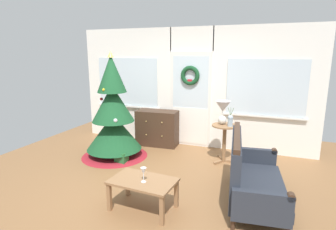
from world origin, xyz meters
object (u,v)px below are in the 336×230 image
at_px(flower_vase, 230,120).
at_px(table_lamp, 223,109).
at_px(gift_box, 121,157).
at_px(side_table, 225,136).
at_px(settee_sofa, 249,175).
at_px(christmas_tree, 113,118).
at_px(dresser_cabinet, 157,128).
at_px(wine_glass, 143,172).
at_px(coffee_table, 143,184).

bearing_deg(flower_vase, table_lamp, 147.99).
bearing_deg(gift_box, side_table, 22.96).
relative_size(settee_sofa, flower_vase, 4.65).
height_order(christmas_tree, gift_box, christmas_tree).
distance_m(dresser_cabinet, table_lamp, 1.67).
bearing_deg(wine_glass, christmas_tree, 131.55).
bearing_deg(dresser_cabinet, flower_vase, -17.27).
xyz_separation_m(dresser_cabinet, gift_box, (-0.22, -1.21, -0.29)).
xyz_separation_m(table_lamp, coffee_table, (-0.64, -2.07, -0.65)).
height_order(flower_vase, wine_glass, flower_vase).
height_order(christmas_tree, flower_vase, christmas_tree).
distance_m(table_lamp, gift_box, 2.09).
height_order(table_lamp, flower_vase, table_lamp).
bearing_deg(dresser_cabinet, gift_box, -100.39).
relative_size(christmas_tree, side_table, 2.88).
distance_m(flower_vase, coffee_table, 2.19).
height_order(dresser_cabinet, table_lamp, table_lamp).
height_order(table_lamp, coffee_table, table_lamp).
relative_size(christmas_tree, table_lamp, 4.67).
xyz_separation_m(dresser_cabinet, wine_glass, (0.88, -2.54, 0.16)).
distance_m(coffee_table, wine_glass, 0.21).
distance_m(settee_sofa, flower_vase, 1.43).
height_order(christmas_tree, table_lamp, christmas_tree).
xyz_separation_m(table_lamp, flower_vase, (0.16, -0.10, -0.17)).
distance_m(side_table, gift_box, 1.97).
bearing_deg(gift_box, christmas_tree, 139.13).
bearing_deg(settee_sofa, side_table, 113.03).
xyz_separation_m(christmas_tree, wine_glass, (1.41, -1.60, -0.22)).
bearing_deg(settee_sofa, table_lamp, 114.53).
bearing_deg(christmas_tree, table_lamp, 14.57).
relative_size(christmas_tree, wine_glass, 10.54).
bearing_deg(flower_vase, settee_sofa, -69.87).
bearing_deg(christmas_tree, settee_sofa, -17.74).
bearing_deg(coffee_table, settee_sofa, 28.83).
bearing_deg(dresser_cabinet, table_lamp, -15.50).
distance_m(christmas_tree, flower_vase, 2.23).
distance_m(dresser_cabinet, coffee_table, 2.63).
relative_size(table_lamp, flower_vase, 1.26).
distance_m(christmas_tree, dresser_cabinet, 1.14).
relative_size(settee_sofa, table_lamp, 3.70).
xyz_separation_m(table_lamp, gift_box, (-1.72, -0.79, -0.89)).
relative_size(christmas_tree, dresser_cabinet, 2.22).
bearing_deg(flower_vase, dresser_cabinet, 162.73).
bearing_deg(wine_glass, dresser_cabinet, 109.23).
height_order(settee_sofa, table_lamp, table_lamp).
distance_m(christmas_tree, side_table, 2.16).
relative_size(dresser_cabinet, flower_vase, 2.64).
distance_m(christmas_tree, table_lamp, 2.10).
xyz_separation_m(dresser_cabinet, coffee_table, (0.85, -2.49, -0.04)).
bearing_deg(dresser_cabinet, settee_sofa, -40.13).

